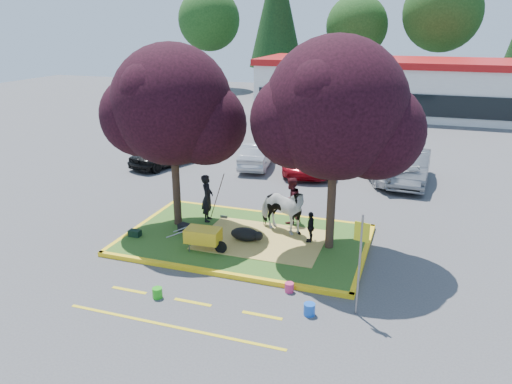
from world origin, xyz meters
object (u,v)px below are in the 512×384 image
(calf, at_px, (245,234))
(car_silver, at_px, (257,155))
(car_black, at_px, (166,152))
(bucket_blue, at_px, (309,309))
(cow, at_px, (282,210))
(sign_post, at_px, (360,254))
(bucket_green, at_px, (157,293))
(wheelbarrow, at_px, (203,236))
(handler, at_px, (207,198))
(bucket_pink, at_px, (289,287))

(calf, height_order, car_silver, car_silver)
(car_black, bearing_deg, bucket_blue, -30.37)
(cow, distance_m, sign_post, 5.32)
(bucket_green, distance_m, car_black, 13.69)
(bucket_green, height_order, bucket_blue, bucket_blue)
(car_black, xyz_separation_m, car_silver, (4.70, 1.21, -0.09))
(sign_post, bearing_deg, wheelbarrow, 172.45)
(sign_post, bearing_deg, calf, 156.26)
(car_black, bearing_deg, cow, -22.32)
(wheelbarrow, xyz_separation_m, car_black, (-6.41, 9.24, 0.05))
(sign_post, height_order, car_silver, sign_post)
(calf, relative_size, handler, 0.57)
(calf, height_order, wheelbarrow, wheelbarrow)
(cow, distance_m, car_black, 10.94)
(car_silver, bearing_deg, sign_post, 111.02)
(handler, relative_size, bucket_green, 6.03)
(sign_post, height_order, bucket_pink, sign_post)
(calf, distance_m, bucket_green, 4.23)
(cow, bearing_deg, car_silver, 43.19)
(bucket_green, relative_size, bucket_pink, 1.08)
(handler, xyz_separation_m, car_black, (-5.47, 6.80, -0.32))
(wheelbarrow, bearing_deg, bucket_blue, -33.49)
(bucket_blue, relative_size, car_black, 0.08)
(cow, relative_size, bucket_pink, 7.40)
(cow, distance_m, calf, 1.57)
(bucket_blue, bearing_deg, cow, 114.47)
(calf, height_order, handler, handler)
(calf, bearing_deg, handler, 160.25)
(cow, height_order, calf, cow)
(sign_post, distance_m, car_black, 16.16)
(bucket_blue, bearing_deg, wheelbarrow, 149.89)
(car_silver, bearing_deg, handler, 87.18)
(calf, distance_m, bucket_blue, 4.71)
(handler, bearing_deg, wheelbarrow, -172.63)
(wheelbarrow, relative_size, car_silver, 0.52)
(sign_post, xyz_separation_m, bucket_pink, (-1.95, 0.52, -1.60))
(cow, bearing_deg, bucket_pink, -141.54)
(wheelbarrow, xyz_separation_m, bucket_blue, (4.09, -2.37, -0.51))
(sign_post, distance_m, bucket_blue, 2.00)
(bucket_pink, distance_m, car_silver, 12.87)
(bucket_green, bearing_deg, calf, 74.84)
(cow, bearing_deg, bucket_blue, -136.58)
(bucket_green, relative_size, bucket_blue, 0.91)
(calf, xyz_separation_m, handler, (-1.95, 1.25, 0.67))
(cow, bearing_deg, calf, 155.65)
(wheelbarrow, distance_m, bucket_pink, 3.61)
(bucket_pink, bearing_deg, cow, 109.51)
(handler, xyz_separation_m, bucket_pink, (4.22, -3.85, -0.91))
(bucket_pink, bearing_deg, car_black, 132.31)
(wheelbarrow, xyz_separation_m, sign_post, (5.23, -1.93, 1.07))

